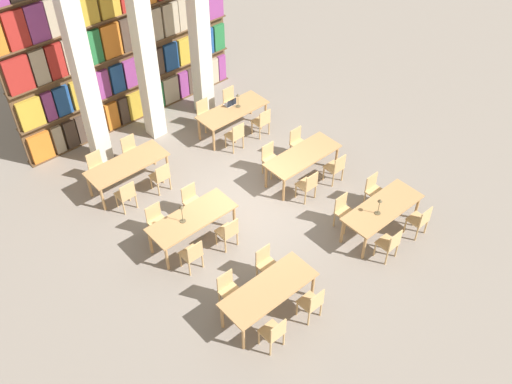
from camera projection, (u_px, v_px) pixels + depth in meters
The scene contains 39 objects.
ground_plane at pixel (249, 207), 14.41m from camera, with size 40.00×40.00×0.00m, color gray.
bookshelf_bank at pixel (124, 34), 15.41m from camera, with size 6.88×0.35×5.50m.
pillar_left at pixel (80, 62), 13.78m from camera, with size 0.45×0.45×6.00m.
pillar_center at pixel (143, 39), 14.65m from camera, with size 0.45×0.45×6.00m.
pillar_right at pixel (198, 18), 15.51m from camera, with size 0.45×0.45×6.00m.
reading_table_0 at pixel (269, 291), 11.63m from camera, with size 2.11×0.83×0.77m.
chair_0 at pixel (274, 332), 11.14m from camera, with size 0.42×0.40×0.89m.
chair_1 at pixel (229, 289), 11.91m from camera, with size 0.42×0.40×0.89m.
chair_2 at pixel (312, 303), 11.66m from camera, with size 0.42×0.40×0.89m.
chair_3 at pixel (266, 263), 12.42m from camera, with size 0.42×0.40×0.89m.
reading_table_1 at pixel (382, 210), 13.36m from camera, with size 2.11×0.83×0.77m.
chair_4 at pixel (390, 243), 12.85m from camera, with size 0.42×0.40×0.89m.
chair_5 at pixel (344, 211), 13.62m from camera, with size 0.42×0.40×0.89m.
chair_6 at pixel (420, 220), 13.39m from camera, with size 0.42×0.40×0.89m.
chair_7 at pixel (374, 190), 14.16m from camera, with size 0.42×0.40×0.89m.
desk_lamp_0 at pixel (379, 204), 12.95m from camera, with size 0.14×0.14×0.45m.
reading_table_2 at pixel (192, 220), 13.12m from camera, with size 2.11×0.83×0.77m.
chair_8 at pixel (192, 254), 12.62m from camera, with size 0.42×0.40×0.89m.
chair_9 at pixel (157, 220), 13.38m from camera, with size 0.42×0.40×0.89m.
chair_10 at pixel (228, 232), 13.11m from camera, with size 0.42×0.40×0.89m.
chair_11 at pixel (192, 200), 13.88m from camera, with size 0.42×0.40×0.89m.
desk_lamp_1 at pixel (182, 211), 12.74m from camera, with size 0.14×0.14×0.50m.
reading_table_3 at pixel (303, 157), 14.78m from camera, with size 2.11×0.83×0.77m.
chair_12 at pixel (308, 185), 14.30m from camera, with size 0.42×0.40×0.89m.
chair_13 at pixel (271, 158), 15.06m from camera, with size 0.42×0.40×0.89m.
chair_14 at pixel (336, 167), 14.79m from camera, with size 0.42×0.40×0.89m.
chair_15 at pixel (298, 142), 15.55m from camera, with size 0.42×0.40×0.89m.
reading_table_4 at pixel (127, 166), 14.53m from camera, with size 2.11×0.83×0.77m.
chair_16 at pixel (126, 194), 14.03m from camera, with size 0.42×0.40×0.89m.
chair_17 at pixel (97, 167), 14.80m from camera, with size 0.42×0.40×0.89m.
chair_18 at pixel (161, 176), 14.53m from camera, with size 0.42×0.40×0.89m.
chair_19 at pixel (131, 151), 15.30m from camera, with size 0.42×0.40×0.89m.
reading_table_5 at pixel (233, 112), 16.27m from camera, with size 2.11×0.83×0.77m.
chair_20 at pixel (236, 135), 15.79m from camera, with size 0.42×0.40×0.89m.
chair_21 at pixel (205, 113), 16.56m from camera, with size 0.42×0.40×0.89m.
chair_22 at pixel (262, 121), 16.27m from camera, with size 0.42×0.40×0.89m.
chair_23 at pixel (231, 101), 17.03m from camera, with size 0.42×0.40×0.89m.
desk_lamp_2 at pixel (238, 98), 16.12m from camera, with size 0.14×0.14×0.43m.
laptop at pixel (230, 104), 16.35m from camera, with size 0.32×0.22×0.21m.
Camera 1 is at (-6.67, -7.84, 10.09)m, focal length 40.00 mm.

